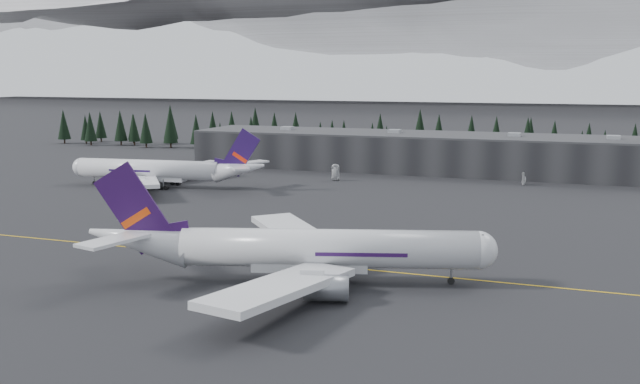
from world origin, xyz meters
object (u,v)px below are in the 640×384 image
(jet_main, at_px, (293,249))
(terminal, at_px, (423,152))
(jet_parked, at_px, (165,170))
(gse_vehicle_a, at_px, (336,178))
(gse_vehicle_b, at_px, (524,183))

(jet_main, bearing_deg, terminal, 76.41)
(terminal, height_order, jet_main, jet_main)
(jet_parked, xyz_separation_m, gse_vehicle_a, (42.77, 28.87, -4.26))
(jet_parked, bearing_deg, gse_vehicle_b, -165.06)
(gse_vehicle_b, bearing_deg, jet_parked, -73.22)
(gse_vehicle_b, bearing_deg, terminal, -127.32)
(jet_parked, xyz_separation_m, gse_vehicle_b, (98.34, 39.44, -4.32))
(terminal, height_order, gse_vehicle_a, terminal)
(terminal, height_order, gse_vehicle_b, terminal)
(jet_main, height_order, jet_parked, jet_main)
(gse_vehicle_a, xyz_separation_m, gse_vehicle_b, (55.57, 10.57, -0.06))
(gse_vehicle_a, bearing_deg, gse_vehicle_b, 9.10)
(jet_main, xyz_separation_m, jet_parked, (-70.43, 76.26, -0.44))
(terminal, bearing_deg, jet_main, -87.06)
(terminal, xyz_separation_m, jet_parked, (-63.35, -61.51, -1.31))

